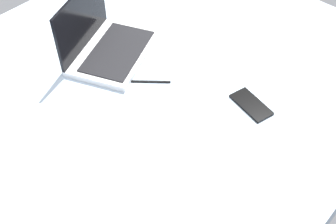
% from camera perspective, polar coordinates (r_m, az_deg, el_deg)
% --- Properties ---
extents(bed_mattress, '(1.80, 1.40, 0.18)m').
position_cam_1_polar(bed_mattress, '(1.46, -4.63, 0.24)').
color(bed_mattress, silver).
rests_on(bed_mattress, ground).
extents(laptop, '(0.39, 0.34, 0.23)m').
position_cam_1_polar(laptop, '(1.53, -8.49, 9.22)').
color(laptop, silver).
rests_on(laptop, bed_mattress).
extents(cell_phone, '(0.10, 0.15, 0.01)m').
position_cam_1_polar(cell_phone, '(1.37, 11.17, 0.99)').
color(cell_phone, black).
rests_on(cell_phone, bed_mattress).
extents(charger_cable, '(0.12, 0.13, 0.01)m').
position_cam_1_polar(charger_cable, '(1.42, -3.18, 4.19)').
color(charger_cable, black).
rests_on(charger_cable, bed_mattress).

